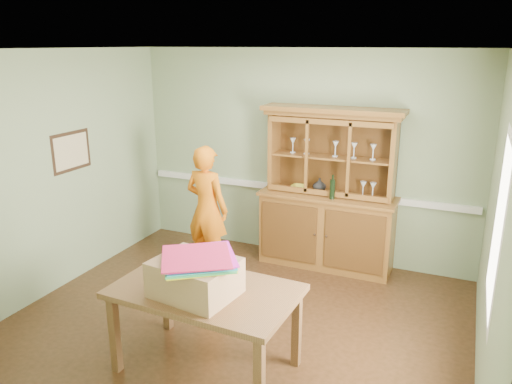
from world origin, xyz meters
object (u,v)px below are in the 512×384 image
at_px(cardboard_box, 195,278).
at_px(person, 207,209).
at_px(dining_table, 205,298).
at_px(china_hutch, 328,212).

distance_m(cardboard_box, person, 2.14).
bearing_deg(person, dining_table, 125.23).
height_order(dining_table, person, person).
bearing_deg(cardboard_box, china_hutch, 81.59).
bearing_deg(dining_table, china_hutch, 84.11).
relative_size(cardboard_box, person, 0.41).
distance_m(dining_table, cardboard_box, 0.27).
relative_size(china_hutch, person, 1.27).
bearing_deg(cardboard_box, person, 116.36).
bearing_deg(person, cardboard_box, 123.23).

